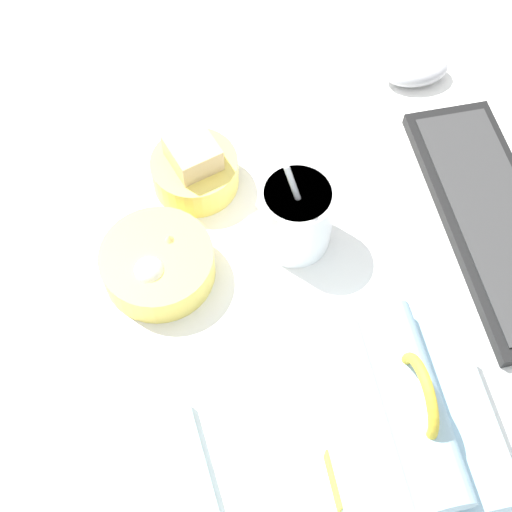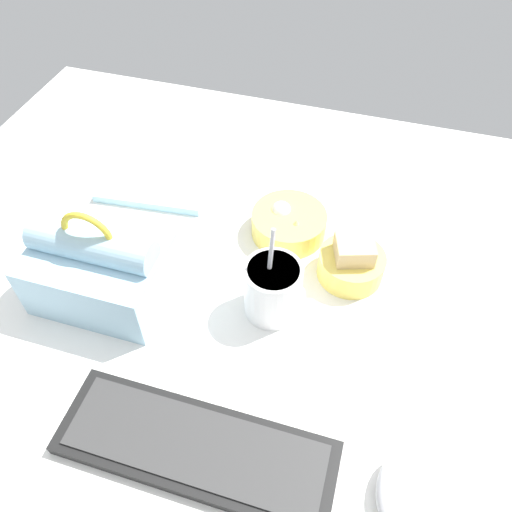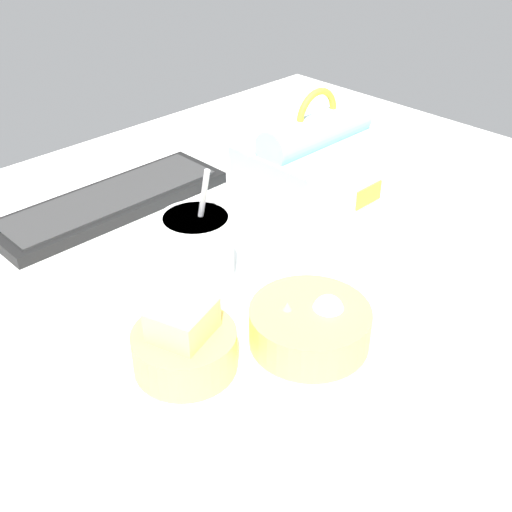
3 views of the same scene
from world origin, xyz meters
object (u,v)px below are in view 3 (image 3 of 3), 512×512
(lunch_bag, at_px, (314,166))
(chopstick_case, at_px, (439,242))
(bento_bowl_snacks, at_px, (309,325))
(keyboard, at_px, (112,202))
(bento_bowl_sandwich, at_px, (185,345))
(soup_cup, at_px, (197,250))

(lunch_bag, distance_m, chopstick_case, 0.22)
(lunch_bag, height_order, bento_bowl_snacks, lunch_bag)
(keyboard, height_order, lunch_bag, lunch_bag)
(keyboard, bearing_deg, lunch_bag, -40.88)
(bento_bowl_sandwich, relative_size, bento_bowl_snacks, 0.82)
(soup_cup, bearing_deg, lunch_bag, 9.70)
(soup_cup, xyz_separation_m, bento_bowl_sandwich, (-0.11, -0.11, -0.02))
(soup_cup, xyz_separation_m, bento_bowl_snacks, (0.02, -0.17, -0.03))
(bento_bowl_snacks, bearing_deg, soup_cup, 95.38)
(keyboard, distance_m, chopstick_case, 0.49)
(soup_cup, height_order, bento_bowl_snacks, soup_cup)
(keyboard, relative_size, bento_bowl_snacks, 2.71)
(bento_bowl_snacks, xyz_separation_m, chopstick_case, (0.28, 0.01, -0.02))
(soup_cup, relative_size, chopstick_case, 0.77)
(bento_bowl_snacks, bearing_deg, bento_bowl_sandwich, 152.33)
(soup_cup, height_order, chopstick_case, soup_cup)
(bento_bowl_sandwich, bearing_deg, chopstick_case, -8.14)
(lunch_bag, height_order, soup_cup, lunch_bag)
(soup_cup, xyz_separation_m, chopstick_case, (0.30, -0.17, -0.04))
(lunch_bag, distance_m, bento_bowl_sandwich, 0.41)
(lunch_bag, height_order, bento_bowl_sandwich, lunch_bag)
(soup_cup, relative_size, bento_bowl_snacks, 1.21)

